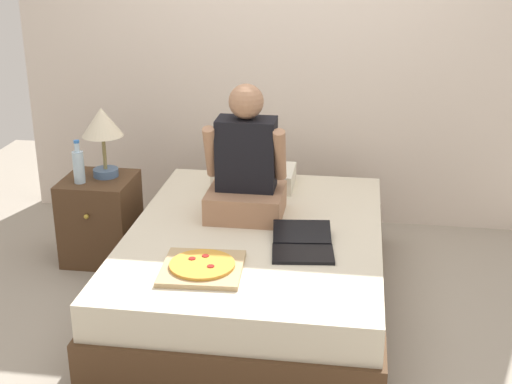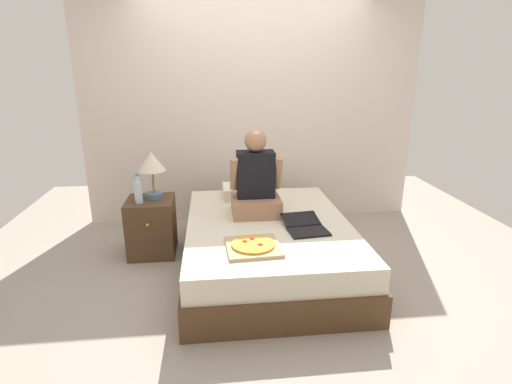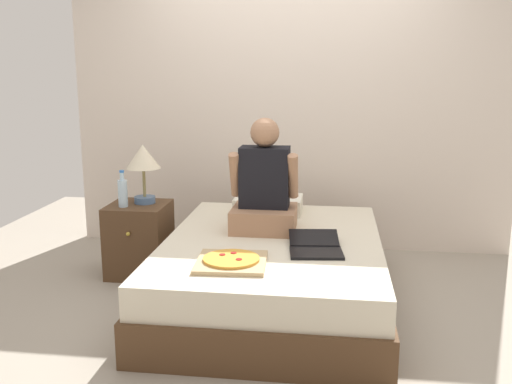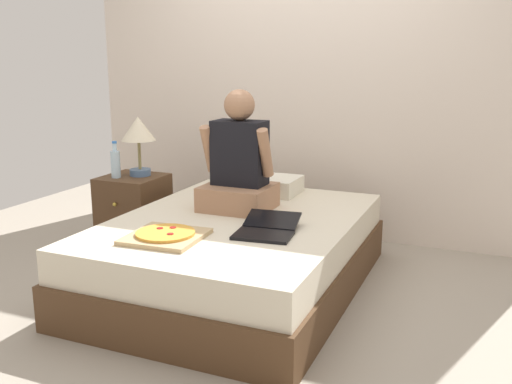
% 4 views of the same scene
% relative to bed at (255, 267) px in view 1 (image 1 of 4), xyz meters
% --- Properties ---
extents(ground_plane, '(5.80, 5.80, 0.00)m').
position_rel_bed_xyz_m(ground_plane, '(0.00, 0.00, -0.23)').
color(ground_plane, '#9E9384').
extents(wall_back, '(3.80, 0.12, 2.50)m').
position_rel_bed_xyz_m(wall_back, '(0.00, 1.35, 1.02)').
color(wall_back, beige).
rests_on(wall_back, ground).
extents(bed, '(1.46, 1.99, 0.46)m').
position_rel_bed_xyz_m(bed, '(0.00, 0.00, 0.00)').
color(bed, '#4C331E').
rests_on(bed, ground).
extents(nightstand_left, '(0.44, 0.47, 0.56)m').
position_rel_bed_xyz_m(nightstand_left, '(-1.08, 0.44, 0.05)').
color(nightstand_left, '#4C331E').
rests_on(nightstand_left, ground).
extents(lamp_on_left_nightstand, '(0.26, 0.26, 0.45)m').
position_rel_bed_xyz_m(lamp_on_left_nightstand, '(-1.04, 0.49, 0.66)').
color(lamp_on_left_nightstand, '#4C6B93').
rests_on(lamp_on_left_nightstand, nightstand_left).
extents(water_bottle, '(0.07, 0.07, 0.28)m').
position_rel_bed_xyz_m(water_bottle, '(-1.16, 0.35, 0.44)').
color(water_bottle, silver).
rests_on(water_bottle, nightstand_left).
extents(pillow, '(0.52, 0.34, 0.12)m').
position_rel_bed_xyz_m(pillow, '(-0.11, 0.71, 0.29)').
color(pillow, silver).
rests_on(pillow, bed).
extents(person_seated, '(0.47, 0.40, 0.78)m').
position_rel_bed_xyz_m(person_seated, '(-0.09, 0.22, 0.52)').
color(person_seated, '#A37556').
rests_on(person_seated, bed).
extents(laptop, '(0.36, 0.45, 0.07)m').
position_rel_bed_xyz_m(laptop, '(0.29, -0.22, 0.25)').
color(laptop, black).
rests_on(laptop, bed).
extents(pizza_box, '(0.42, 0.42, 0.05)m').
position_rel_bed_xyz_m(pizza_box, '(-0.19, -0.54, 0.25)').
color(pizza_box, tan).
rests_on(pizza_box, bed).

